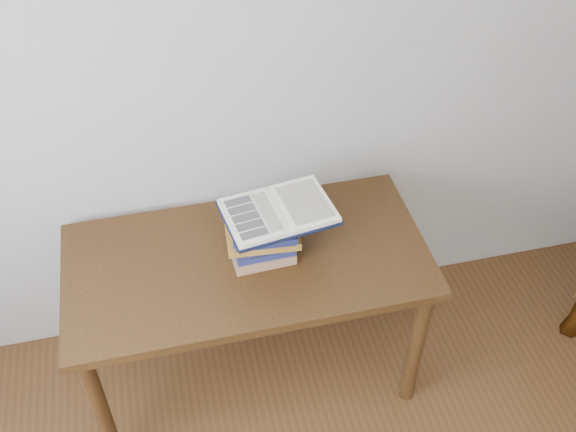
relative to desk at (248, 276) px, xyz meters
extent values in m
cube|color=#B6B5AC|center=(0.03, 0.37, 0.71)|extent=(3.50, 0.04, 2.60)
cube|color=#402A10|center=(0.00, 0.00, 0.08)|extent=(1.29, 0.65, 0.04)
cylinder|color=#402A10|center=(-0.59, -0.26, -0.27)|extent=(0.06, 0.06, 0.66)
cylinder|color=#402A10|center=(0.59, -0.26, -0.27)|extent=(0.06, 0.06, 0.66)
cylinder|color=#402A10|center=(-0.59, 0.26, -0.27)|extent=(0.06, 0.06, 0.66)
cylinder|color=#402A10|center=(0.59, 0.26, -0.27)|extent=(0.06, 0.06, 0.66)
cube|color=tan|center=(0.05, 0.01, 0.12)|extent=(0.22, 0.18, 0.04)
cube|color=navy|center=(0.06, 0.00, 0.15)|extent=(0.21, 0.14, 0.03)
cube|color=gold|center=(0.06, 0.02, 0.18)|extent=(0.26, 0.18, 0.03)
cube|color=navy|center=(0.06, 0.01, 0.21)|extent=(0.22, 0.16, 0.03)
cube|color=navy|center=(0.06, -0.01, 0.24)|extent=(0.24, 0.19, 0.02)
cube|color=navy|center=(0.05, 0.01, 0.27)|extent=(0.22, 0.18, 0.03)
cube|color=black|center=(0.12, 0.00, 0.29)|extent=(0.40, 0.31, 0.01)
cube|color=white|center=(0.03, -0.01, 0.30)|extent=(0.21, 0.27, 0.02)
cube|color=white|center=(0.21, 0.02, 0.30)|extent=(0.21, 0.27, 0.02)
cylinder|color=white|center=(0.12, 0.00, 0.30)|extent=(0.05, 0.24, 0.01)
cube|color=black|center=(-0.01, 0.07, 0.31)|extent=(0.10, 0.05, 0.00)
cube|color=black|center=(0.00, 0.03, 0.31)|extent=(0.10, 0.05, 0.00)
cube|color=black|center=(0.00, -0.01, 0.31)|extent=(0.10, 0.05, 0.00)
cube|color=black|center=(0.01, -0.06, 0.31)|extent=(0.10, 0.05, 0.00)
cube|color=black|center=(0.01, -0.10, 0.31)|extent=(0.10, 0.05, 0.00)
cube|color=beige|center=(0.08, 0.00, 0.31)|extent=(0.07, 0.20, 0.00)
cube|color=beige|center=(0.21, 0.02, 0.31)|extent=(0.17, 0.22, 0.00)
camera|label=1|loc=(-0.23, -1.62, 1.85)|focal=42.00mm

